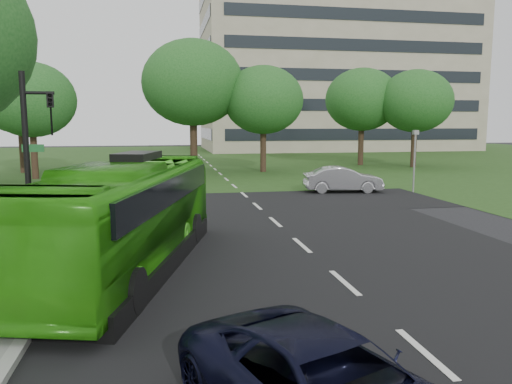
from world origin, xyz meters
The scene contains 13 objects.
ground centered at (0.00, 0.00, 0.00)m, with size 160.00×160.00×0.00m, color black.
street_surfaces centered at (-0.38, 22.75, 0.03)m, with size 120.00×120.00×0.15m.
office_building centered at (21.96, 61.96, 12.50)m, with size 40.10×20.10×25.00m.
tree_park_a centered at (-13.68, 24.90, 5.69)m, with size 6.32×6.32×8.39m.
tree_park_b centered at (-1.94, 28.20, 7.31)m, with size 8.27×8.27×10.84m.
tree_park_c centered at (3.74, 27.11, 5.93)m, with size 6.58×6.58×8.74m.
tree_park_d centered at (14.36, 32.00, 6.26)m, with size 7.00×7.00×9.25m.
tree_park_e centered at (18.28, 28.97, 6.03)m, with size 6.66×6.66×8.87m.
tree_park_f centered at (-15.77, 29.94, 6.00)m, with size 6.61×6.61×8.83m.
bus centered at (-5.50, 0.34, 1.49)m, with size 2.51×10.73×2.99m, color #309A13.
sedan centered at (5.93, 14.16, 0.75)m, with size 1.60×4.58×1.51m, color #AFAFB3.
traffic_light centered at (-7.72, -0.11, 3.14)m, with size 0.85×0.23×5.34m.
camera_pole centered at (10.00, 13.29, 2.35)m, with size 0.33×0.29×3.65m.
Camera 1 is at (-4.47, -13.66, 4.05)m, focal length 35.00 mm.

